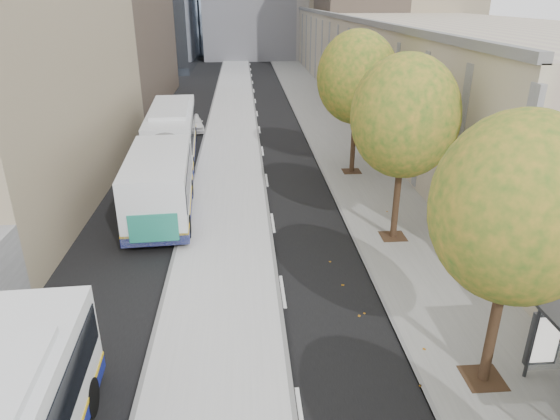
{
  "coord_description": "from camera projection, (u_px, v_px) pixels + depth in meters",
  "views": [
    {
      "loc": [
        -2.9,
        2.46,
        9.96
      ],
      "look_at": [
        -1.62,
        19.74,
        2.5
      ],
      "focal_mm": 32.0,
      "sensor_mm": 36.0,
      "label": 1
    }
  ],
  "objects": [
    {
      "name": "bus_platform",
      "position": [
        230.0,
        155.0,
        33.65
      ],
      "size": [
        4.25,
        150.0,
        0.15
      ],
      "primitive_type": "cube",
      "color": "#B3B3B3",
      "rests_on": "ground"
    },
    {
      "name": "sidewalk",
      "position": [
        347.0,
        153.0,
        34.2
      ],
      "size": [
        4.75,
        150.0,
        0.08
      ],
      "primitive_type": "cube",
      "color": "gray",
      "rests_on": "ground"
    },
    {
      "name": "building_tan",
      "position": [
        395.0,
        49.0,
        59.97
      ],
      "size": [
        18.0,
        92.0,
        8.0
      ],
      "primitive_type": "cube",
      "color": "#A99888",
      "rests_on": "ground"
    },
    {
      "name": "tree_c",
      "position": [
        518.0,
        209.0,
        11.95
      ],
      "size": [
        4.2,
        4.2,
        7.28
      ],
      "color": "#2F1F11",
      "rests_on": "sidewalk"
    },
    {
      "name": "tree_d",
      "position": [
        405.0,
        117.0,
        20.11
      ],
      "size": [
        4.4,
        4.4,
        7.6
      ],
      "color": "#2F1F11",
      "rests_on": "sidewalk"
    },
    {
      "name": "tree_e",
      "position": [
        357.0,
        78.0,
        28.27
      ],
      "size": [
        4.6,
        4.6,
        7.92
      ],
      "color": "#2F1F11",
      "rests_on": "sidewalk"
    },
    {
      "name": "bus_far",
      "position": [
        168.0,
        150.0,
        28.87
      ],
      "size": [
        3.99,
        19.25,
        3.18
      ],
      "rotation": [
        0.0,
        0.0,
        0.06
      ],
      "color": "silver",
      "rests_on": "ground"
    },
    {
      "name": "distant_car",
      "position": [
        193.0,
        123.0,
        39.77
      ],
      "size": [
        2.15,
        4.0,
        1.29
      ],
      "primitive_type": "imported",
      "rotation": [
        0.0,
        0.0,
        0.17
      ],
      "color": "white",
      "rests_on": "ground"
    }
  ]
}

